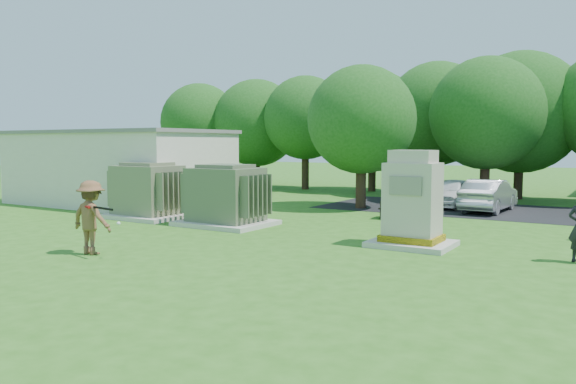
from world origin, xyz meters
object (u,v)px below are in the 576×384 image
Objects in this scene: transformer_left at (148,192)px; transformer_right at (226,197)px; picnic_table at (405,207)px; batter at (91,217)px; generator_cabinet at (412,205)px; car_white at (451,193)px; car_silver_a at (489,195)px.

transformer_right is (3.70, 0.00, 0.00)m from transformer_left.
transformer_right is at bearing -135.03° from picnic_table.
transformer_right is at bearing 0.00° from transformer_left.
batter is (-4.40, -10.38, 0.50)m from picnic_table.
transformer_left is 1.15× the size of generator_cabinet.
transformer_right is 1.15× the size of generator_cabinet.
car_white is at bearing 100.08° from generator_cabinet.
transformer_right is 6.73m from generator_cabinet.
picnic_table is at bearing -115.95° from batter.
car_silver_a is at bearing 89.98° from generator_cabinet.
car_silver_a is (10.42, 8.70, -0.31)m from transformer_left.
transformer_left reaches higher than picnic_table.
generator_cabinet is 9.17m from car_silver_a.
transformer_right is 11.00m from car_silver_a.
generator_cabinet is at bearing 92.50° from car_silver_a.
picnic_table is 0.87× the size of batter.
batter is at bearing -87.49° from transformer_right.
transformer_right is 0.81× the size of car_white.
transformer_left is 0.75× the size of car_silver_a.
transformer_left is 1.85× the size of picnic_table.
car_silver_a reaches higher than picnic_table.
car_silver_a is at bearing -23.76° from car_white.
picnic_table is (4.65, 4.65, -0.54)m from transformer_right.
batter is 0.50× the size of car_white.
car_silver_a is (2.07, 4.05, 0.23)m from picnic_table.
transformer_left reaches higher than car_white.
generator_cabinet is at bearing -79.08° from car_white.
generator_cabinet is 10.13m from car_white.
transformer_left is 10.43m from generator_cabinet.
car_silver_a is at bearing -117.12° from batter.
car_white is at bearing 86.57° from picnic_table.
car_white is 1.95m from car_silver_a.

